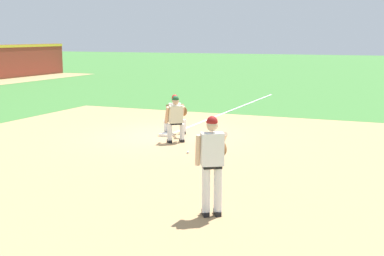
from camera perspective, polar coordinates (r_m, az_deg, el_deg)
ground_plane at (r=17.71m, az=-2.75°, el=-0.86°), size 160.00×160.00×0.00m
infield_dirt_patch at (r=13.80m, az=-1.01°, el=-3.91°), size 18.00×18.00×0.01m
foul_line_stripe at (r=23.99m, az=4.33°, el=1.95°), size 13.70×0.10×0.00m
first_base_bag at (r=17.71m, az=-2.75°, el=-0.71°), size 0.38×0.38×0.09m
baseball at (r=15.06m, az=-0.45°, el=-2.61°), size 0.07×0.07×0.07m
pitcher at (r=9.72m, az=2.21°, el=-3.38°), size 0.84×0.57×1.86m
first_baseman at (r=17.91m, az=-1.76°, el=1.64°), size 0.82×1.02×1.34m
baserunner at (r=16.50m, az=-1.75°, el=1.15°), size 0.66×0.68×1.46m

